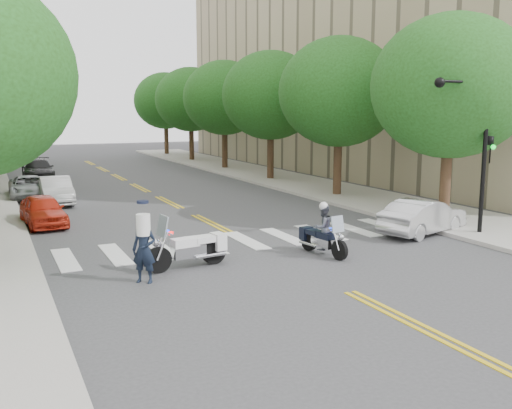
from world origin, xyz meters
TOP-DOWN VIEW (x-y plane):
  - ground at (0.00, 0.00)m, footprint 140.00×140.00m
  - sidewalk_right at (9.50, 22.00)m, footprint 5.00×60.00m
  - building_right at (26.00, 26.00)m, footprint 26.00×44.00m
  - tree_r_0 at (8.80, 6.00)m, footprint 6.40×6.40m
  - tree_r_1 at (8.80, 14.00)m, footprint 6.40×6.40m
  - tree_r_2 at (8.80, 22.00)m, footprint 6.40×6.40m
  - tree_r_3 at (8.80, 30.00)m, footprint 6.40×6.40m
  - tree_r_4 at (8.80, 38.00)m, footprint 6.40×6.40m
  - tree_r_5 at (8.80, 46.00)m, footprint 6.40×6.40m
  - traffic_signal_pole at (7.72, 3.50)m, footprint 2.82×0.42m
  - motorcycle_police at (1.41, 3.63)m, footprint 0.80×2.14m
  - motorcycle_parked at (-2.83, 3.98)m, footprint 2.58×0.82m
  - officer_standing at (-4.54, 3.09)m, footprint 0.79×0.75m
  - convertible at (6.50, 4.66)m, footprint 4.29×2.51m
  - parked_car_a at (-6.30, 12.43)m, footprint 1.81×3.81m
  - parked_car_b at (-5.20, 17.96)m, footprint 1.46×4.08m
  - parked_car_c at (-6.30, 20.56)m, footprint 2.03×4.26m
  - parked_car_d at (-5.20, 28.50)m, footprint 2.22×4.96m
  - parked_car_e at (-5.20, 29.50)m, footprint 1.42×3.45m

SIDE VIEW (x-z plane):
  - ground at x=0.00m, z-range 0.00..0.00m
  - sidewalk_right at x=9.50m, z-range 0.00..0.15m
  - motorcycle_parked at x=-2.83m, z-range -0.25..1.41m
  - parked_car_e at x=-5.20m, z-range 0.00..1.17m
  - parked_car_c at x=-6.30m, z-range 0.00..1.17m
  - parked_car_a at x=-6.30m, z-range 0.00..1.26m
  - convertible at x=6.50m, z-range 0.00..1.34m
  - parked_car_b at x=-5.20m, z-range 0.00..1.34m
  - parked_car_d at x=-5.20m, z-range 0.00..1.41m
  - motorcycle_police at x=1.41m, z-range -0.09..1.64m
  - officer_standing at x=-4.54m, z-range 0.00..1.82m
  - traffic_signal_pole at x=7.72m, z-range 0.72..6.72m
  - tree_r_0 at x=8.80m, z-range 1.33..9.78m
  - tree_r_1 at x=8.80m, z-range 1.33..9.78m
  - tree_r_2 at x=8.80m, z-range 1.33..9.78m
  - tree_r_3 at x=8.80m, z-range 1.33..9.78m
  - tree_r_4 at x=8.80m, z-range 1.33..9.78m
  - tree_r_5 at x=8.80m, z-range 1.33..9.78m
  - building_right at x=26.00m, z-range 0.00..22.00m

